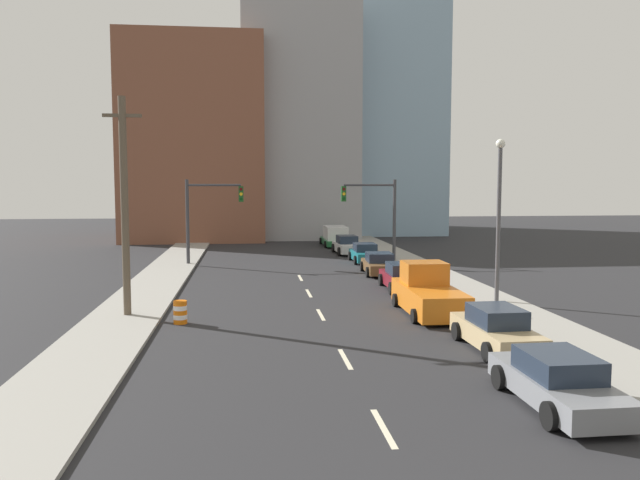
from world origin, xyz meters
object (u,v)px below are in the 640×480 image
object	(u,v)px
traffic_signal_left	(204,210)
sedan_brown	(379,264)
traffic_barrel	(180,312)
sedan_tan	(496,330)
street_lamp	(499,209)
sedan_white	(347,245)
traffic_signal_right	(379,209)
sedan_teal	(365,254)
box_truck_green	(335,237)
utility_pole_left_mid	(125,206)
sedan_gray	(558,382)
sedan_maroon	(404,278)
pickup_truck_orange	(428,293)

from	to	relation	value
traffic_signal_left	sedan_brown	world-z (taller)	traffic_signal_left
traffic_signal_left	traffic_barrel	bearing A→B (deg)	-89.13
traffic_signal_left	sedan_tan	distance (m)	26.95
street_lamp	sedan_white	world-z (taller)	street_lamp
traffic_signal_left	traffic_signal_right	size ratio (longest dim) A/B	1.00
sedan_teal	box_truck_green	xyz separation A→B (m)	(-0.49, 12.15, 0.23)
utility_pole_left_mid	sedan_gray	size ratio (longest dim) A/B	1.97
sedan_brown	sedan_teal	xyz separation A→B (m)	(0.20, 6.04, 0.01)
sedan_maroon	sedan_white	distance (m)	17.52
street_lamp	pickup_truck_orange	world-z (taller)	street_lamp
box_truck_green	utility_pole_left_mid	bearing A→B (deg)	-114.22
traffic_signal_left	pickup_truck_orange	xyz separation A→B (m)	(11.01, -17.89, -3.02)
utility_pole_left_mid	pickup_truck_orange	world-z (taller)	utility_pole_left_mid
sedan_maroon	sedan_gray	bearing A→B (deg)	-89.77
street_lamp	pickup_truck_orange	bearing A→B (deg)	-155.75
traffic_signal_left	sedan_brown	bearing A→B (deg)	-26.92
sedan_gray	sedan_teal	world-z (taller)	sedan_gray
sedan_teal	box_truck_green	world-z (taller)	box_truck_green
traffic_signal_left	street_lamp	world-z (taller)	street_lamp
sedan_gray	sedan_tan	distance (m)	5.55
traffic_signal_left	sedan_white	xyz separation A→B (m)	(11.13, 5.83, -3.21)
sedan_brown	box_truck_green	world-z (taller)	box_truck_green
traffic_signal_right	street_lamp	distance (m)	16.32
sedan_brown	sedan_gray	bearing A→B (deg)	-88.07
pickup_truck_orange	sedan_gray	bearing A→B (deg)	-89.17
traffic_signal_right	traffic_barrel	bearing A→B (deg)	-123.23
sedan_brown	box_truck_green	size ratio (longest dim) A/B	0.78
pickup_truck_orange	traffic_barrel	bearing A→B (deg)	-174.65
traffic_barrel	pickup_truck_orange	xyz separation A→B (m)	(10.72, 0.84, 0.41)
sedan_white	box_truck_green	world-z (taller)	box_truck_green
sedan_maroon	traffic_signal_left	bearing A→B (deg)	136.18
traffic_signal_left	sedan_gray	world-z (taller)	traffic_signal_left
traffic_signal_left	sedan_gray	size ratio (longest dim) A/B	1.27
sedan_brown	sedan_white	distance (m)	11.61
sedan_brown	box_truck_green	bearing A→B (deg)	93.76
sedan_tan	sedan_teal	distance (m)	24.36
sedan_gray	sedan_brown	size ratio (longest dim) A/B	1.06
traffic_barrel	sedan_tan	world-z (taller)	sedan_tan
traffic_signal_right	sedan_tan	world-z (taller)	traffic_signal_right
traffic_barrel	box_truck_green	xyz separation A→B (m)	(10.80, 31.14, 0.40)
street_lamp	traffic_barrel	bearing A→B (deg)	-169.91
traffic_signal_right	utility_pole_left_mid	size ratio (longest dim) A/B	0.64
traffic_barrel	sedan_gray	xyz separation A→B (m)	(10.72, -10.88, 0.17)
traffic_signal_left	sedan_gray	distance (m)	31.76
sedan_maroon	pickup_truck_orange	bearing A→B (deg)	-92.51
traffic_barrel	sedan_gray	bearing A→B (deg)	-45.42
utility_pole_left_mid	sedan_tan	distance (m)	15.85
traffic_barrel	sedan_tan	size ratio (longest dim) A/B	0.20
sedan_white	traffic_signal_left	bearing A→B (deg)	-154.44
utility_pole_left_mid	street_lamp	world-z (taller)	utility_pole_left_mid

